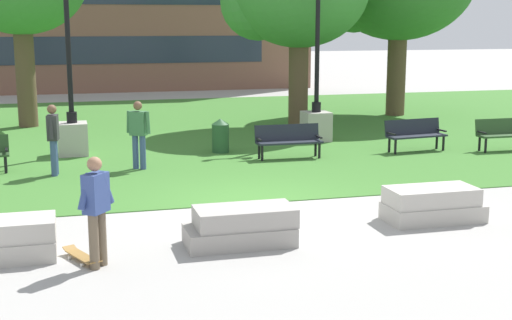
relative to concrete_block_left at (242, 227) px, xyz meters
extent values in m
plane|color=#A3A09B|center=(0.94, 2.54, -0.31)|extent=(140.00, 140.00, 0.00)
cube|color=#3D752D|center=(0.94, 12.54, -0.30)|extent=(40.00, 20.00, 0.02)
cube|color=#BBB6AB|center=(-3.82, 0.24, 0.17)|extent=(1.66, 0.83, 0.32)
cube|color=#9E9991|center=(-0.04, 0.00, -0.15)|extent=(1.80, 0.90, 0.32)
cube|color=#A6A098|center=(0.05, 0.00, 0.17)|extent=(1.66, 0.83, 0.32)
cube|color=#B2ADA3|center=(3.81, 0.49, -0.15)|extent=(1.80, 0.90, 0.32)
cube|color=#BBB6AB|center=(3.76, 0.49, 0.17)|extent=(1.66, 0.83, 0.32)
cylinder|color=brown|center=(-2.43, -0.60, 0.12)|extent=(0.15, 0.15, 0.86)
cylinder|color=brown|center=(-2.31, -0.44, 0.12)|extent=(0.15, 0.15, 0.86)
cube|color=#334784|center=(-2.37, -0.52, 0.85)|extent=(0.43, 0.46, 0.60)
cylinder|color=#334784|center=(-2.53, -0.61, 0.90)|extent=(0.28, 0.32, 0.54)
cylinder|color=#334784|center=(-2.21, -0.43, 0.90)|extent=(0.28, 0.32, 0.54)
sphere|color=#9E7051|center=(-2.37, -0.52, 1.29)|extent=(0.22, 0.22, 0.22)
cube|color=olive|center=(-2.61, -0.20, -0.22)|extent=(0.51, 0.81, 0.02)
cube|color=olive|center=(-2.79, 0.21, -0.20)|extent=(0.23, 0.19, 0.06)
cube|color=olive|center=(-2.43, -0.61, -0.20)|extent=(0.23, 0.19, 0.06)
cylinder|color=silver|center=(-2.80, -0.05, -0.28)|extent=(0.05, 0.06, 0.06)
cylinder|color=silver|center=(-2.60, 0.04, -0.28)|extent=(0.05, 0.06, 0.06)
cylinder|color=silver|center=(-2.62, -0.45, -0.28)|extent=(0.05, 0.06, 0.06)
cylinder|color=silver|center=(-2.42, -0.36, -0.28)|extent=(0.05, 0.06, 0.06)
cube|color=#1E232D|center=(6.85, 7.01, 0.15)|extent=(1.84, 0.64, 0.05)
cube|color=#1E232D|center=(6.82, 7.26, 0.38)|extent=(1.80, 0.32, 0.46)
cube|color=black|center=(6.01, 6.92, 0.27)|extent=(0.10, 0.40, 0.04)
cube|color=black|center=(7.68, 7.11, 0.27)|extent=(0.10, 0.40, 0.04)
cylinder|color=black|center=(6.07, 6.76, -0.08)|extent=(0.07, 0.07, 0.41)
cylinder|color=black|center=(7.66, 6.94, -0.08)|extent=(0.07, 0.07, 0.41)
cylinder|color=black|center=(6.04, 7.08, -0.08)|extent=(0.07, 0.07, 0.41)
cylinder|color=black|center=(7.62, 7.26, -0.08)|extent=(0.07, 0.07, 0.41)
cube|color=black|center=(-4.21, 7.06, 0.27)|extent=(0.09, 0.40, 0.04)
cylinder|color=black|center=(-4.24, 6.89, -0.08)|extent=(0.07, 0.07, 0.41)
cylinder|color=black|center=(-4.27, 7.21, -0.08)|extent=(0.07, 0.07, 0.41)
cube|color=#1E232D|center=(3.02, 6.93, 0.15)|extent=(1.81, 0.47, 0.05)
cube|color=#1E232D|center=(3.03, 7.18, 0.38)|extent=(1.80, 0.15, 0.46)
cube|color=black|center=(2.18, 6.94, 0.27)|extent=(0.07, 0.40, 0.04)
cube|color=black|center=(3.86, 6.91, 0.27)|extent=(0.07, 0.40, 0.04)
cylinder|color=black|center=(2.22, 6.78, -0.08)|extent=(0.07, 0.07, 0.41)
cylinder|color=black|center=(3.82, 6.75, -0.08)|extent=(0.07, 0.07, 0.41)
cylinder|color=black|center=(2.22, 7.10, -0.08)|extent=(0.07, 0.07, 0.41)
cylinder|color=black|center=(3.82, 7.07, -0.08)|extent=(0.07, 0.07, 0.41)
cube|color=#284723|center=(9.43, 6.46, 0.15)|extent=(1.81, 0.47, 0.05)
cube|color=#284723|center=(9.43, 6.71, 0.38)|extent=(1.80, 0.15, 0.46)
cube|color=black|center=(8.59, 6.47, 0.27)|extent=(0.07, 0.40, 0.04)
cylinder|color=black|center=(8.63, 6.31, -0.08)|extent=(0.07, 0.07, 0.41)
cylinder|color=black|center=(8.63, 6.63, -0.08)|extent=(0.07, 0.07, 0.41)
cube|color=#ADA89E|center=(-2.61, 8.99, 0.16)|extent=(0.80, 0.80, 0.90)
cylinder|color=black|center=(-2.61, 8.99, 0.76)|extent=(0.28, 0.28, 0.30)
cylinder|color=black|center=(-2.61, 8.99, 2.35)|extent=(0.14, 0.14, 3.47)
cube|color=#ADA89E|center=(4.70, 9.51, 0.16)|extent=(0.80, 0.80, 0.90)
cylinder|color=black|center=(4.70, 9.51, 0.76)|extent=(0.28, 0.28, 0.30)
cylinder|color=black|center=(4.70, 9.51, 2.71)|extent=(0.14, 0.14, 4.19)
cylinder|color=brown|center=(5.08, 12.45, 1.44)|extent=(0.68, 0.68, 3.46)
sphere|color=#387F33|center=(3.77, 12.92, 4.00)|extent=(2.62, 2.62, 2.62)
cylinder|color=brown|center=(9.82, 14.55, 1.61)|extent=(0.73, 0.73, 3.78)
cylinder|color=brown|center=(-4.07, 15.00, 1.65)|extent=(0.67, 0.67, 3.87)
cylinder|color=#234C28|center=(1.42, 8.33, 0.11)|extent=(0.48, 0.48, 0.80)
cone|color=#234C28|center=(1.42, 8.33, 0.59)|extent=(0.49, 0.49, 0.16)
cylinder|color=#384C7A|center=(-1.12, 6.64, 0.14)|extent=(0.15, 0.15, 0.86)
cylinder|color=#384C7A|center=(-0.95, 6.53, 0.14)|extent=(0.15, 0.15, 0.86)
cube|color=#3D7047|center=(-1.03, 6.58, 0.87)|extent=(0.47, 0.42, 0.60)
cylinder|color=#3D7047|center=(-1.25, 6.73, 0.90)|extent=(0.16, 0.15, 0.56)
cylinder|color=#3D7047|center=(-0.81, 6.43, 0.90)|extent=(0.16, 0.15, 0.56)
sphere|color=brown|center=(-1.03, 6.58, 1.31)|extent=(0.22, 0.22, 0.22)
cylinder|color=#384C7A|center=(-3.09, 6.28, 0.14)|extent=(0.15, 0.15, 0.86)
cylinder|color=#384C7A|center=(-3.07, 6.47, 0.14)|extent=(0.15, 0.15, 0.86)
cube|color=#2D2D30|center=(-3.08, 6.38, 0.87)|extent=(0.29, 0.43, 0.60)
cylinder|color=#2D2D30|center=(-3.11, 6.17, 0.90)|extent=(0.12, 0.22, 0.56)
cylinder|color=#2D2D30|center=(-3.05, 6.58, 0.90)|extent=(0.12, 0.22, 0.56)
sphere|color=brown|center=(-3.08, 6.38, 1.31)|extent=(0.22, 0.22, 0.22)
cube|color=#232D3D|center=(-0.89, 26.52, 1.89)|extent=(17.03, 0.03, 1.40)
camera|label=1|loc=(-2.72, -11.12, 3.38)|focal=50.00mm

